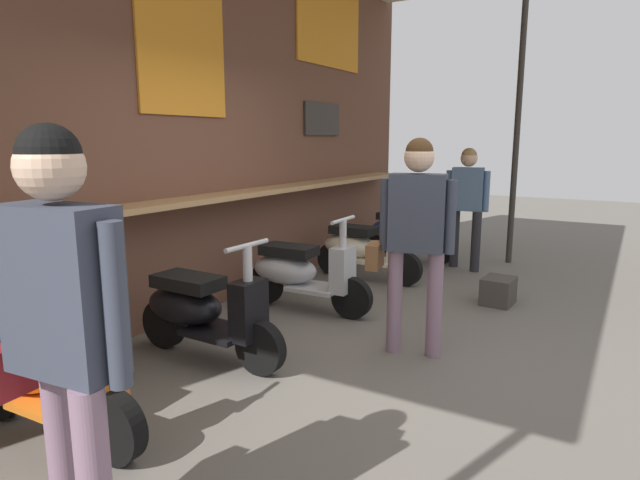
{
  "coord_description": "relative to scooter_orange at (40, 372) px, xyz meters",
  "views": [
    {
      "loc": [
        -3.68,
        -1.76,
        1.69
      ],
      "look_at": [
        0.82,
        0.92,
        0.71
      ],
      "focal_mm": 30.09,
      "sensor_mm": 36.0,
      "label": 1
    }
  ],
  "objects": [
    {
      "name": "market_stall_facade",
      "position": [
        2.04,
        0.78,
        1.82
      ],
      "size": [
        9.42,
        2.53,
        3.99
      ],
      "color": "brown",
      "rests_on": "ground_plane"
    },
    {
      "name": "scooter_silver",
      "position": [
        2.72,
        -0.0,
        0.0
      ],
      "size": [
        0.47,
        1.4,
        0.97
      ],
      "rotation": [
        0.0,
        0.0,
        -1.52
      ],
      "color": "#B2B5BA",
      "rests_on": "ground_plane"
    },
    {
      "name": "shopper_browsing",
      "position": [
        5.29,
        -0.93,
        0.58
      ],
      "size": [
        0.26,
        0.54,
        1.59
      ],
      "rotation": [
        0.0,
        0.0,
        0.17
      ],
      "color": "#232328",
      "rests_on": "ground_plane"
    },
    {
      "name": "scooter_black",
      "position": [
        1.31,
        0.0,
        0.0
      ],
      "size": [
        0.46,
        1.4,
        0.97
      ],
      "rotation": [
        0.0,
        0.0,
        -1.58
      ],
      "color": "black",
      "rests_on": "ground_plane"
    },
    {
      "name": "scooter_orange",
      "position": [
        0.0,
        0.0,
        0.0
      ],
      "size": [
        0.47,
        1.4,
        0.97
      ],
      "rotation": [
        0.0,
        0.0,
        -1.53
      ],
      "color": "orange",
      "rests_on": "ground_plane"
    },
    {
      "name": "shopper_with_handbag",
      "position": [
        -0.55,
        -1.11,
        0.69
      ],
      "size": [
        0.31,
        0.68,
        1.75
      ],
      "rotation": [
        0.0,
        0.0,
        3.24
      ],
      "color": "gray",
      "rests_on": "ground_plane"
    },
    {
      "name": "merchandise_crate",
      "position": [
        3.93,
        -1.68,
        -0.25
      ],
      "size": [
        0.38,
        0.31,
        0.28
      ],
      "primitive_type": "cube",
      "rotation": [
        0.0,
        0.0,
        -0.05
      ],
      "color": "#3D3833",
      "rests_on": "ground_plane"
    },
    {
      "name": "scooter_blue",
      "position": [
        5.5,
        -0.0,
        0.0
      ],
      "size": [
        0.47,
        1.4,
        0.97
      ],
      "rotation": [
        0.0,
        0.0,
        -1.62
      ],
      "color": "#233D9E",
      "rests_on": "ground_plane"
    },
    {
      "name": "shopper_passing",
      "position": [
        2.23,
        -1.38,
        0.66
      ],
      "size": [
        0.37,
        0.67,
        1.71
      ],
      "rotation": [
        0.0,
        0.0,
        3.36
      ],
      "color": "gray",
      "rests_on": "ground_plane"
    },
    {
      "name": "ground_plane",
      "position": [
        2.04,
        -1.08,
        -0.39
      ],
      "size": [
        26.38,
        26.38,
        0.0
      ],
      "primitive_type": "plane",
      "color": "#605B54"
    },
    {
      "name": "scooter_cream",
      "position": [
        4.12,
        0.0,
        0.0
      ],
      "size": [
        0.46,
        1.4,
        0.97
      ],
      "rotation": [
        0.0,
        0.0,
        -1.61
      ],
      "color": "beige",
      "rests_on": "ground_plane"
    }
  ]
}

